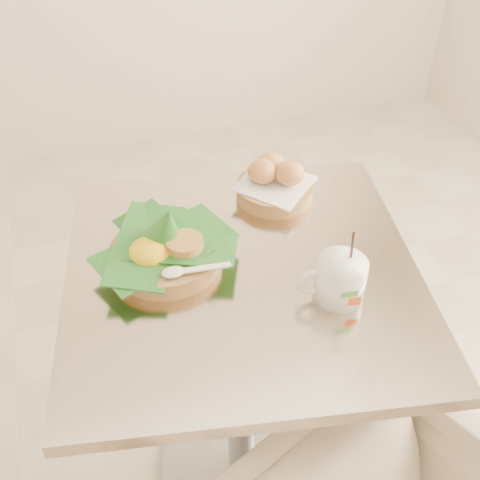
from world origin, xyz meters
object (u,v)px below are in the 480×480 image
object	(u,v)px
rice_basket	(165,248)
coffee_mug	(339,278)
cafe_table	(242,342)
bread_basket	(274,182)

from	to	relation	value
rice_basket	coffee_mug	bearing A→B (deg)	-32.99
cafe_table	bread_basket	size ratio (longest dim) A/B	3.85
cafe_table	bread_basket	xyz separation A→B (m)	(0.15, 0.22, 0.26)
rice_basket	bread_basket	world-z (taller)	rice_basket
rice_basket	bread_basket	size ratio (longest dim) A/B	1.32
cafe_table	coffee_mug	size ratio (longest dim) A/B	4.90
coffee_mug	cafe_table	bearing A→B (deg)	141.35
bread_basket	coffee_mug	distance (m)	0.34
rice_basket	coffee_mug	world-z (taller)	coffee_mug
bread_basket	coffee_mug	world-z (taller)	coffee_mug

